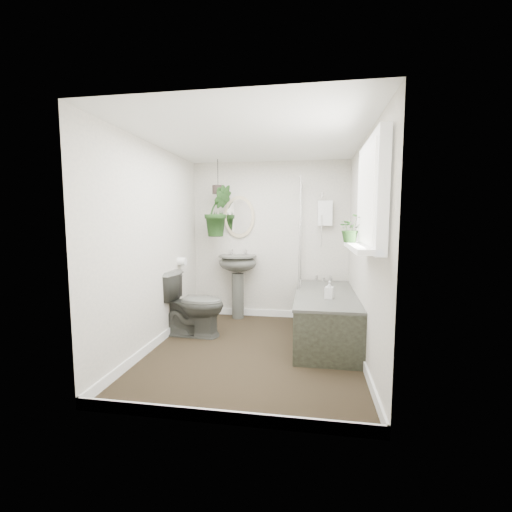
# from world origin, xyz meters

# --- Properties ---
(floor) EXTENTS (2.30, 2.80, 0.02)m
(floor) POSITION_xyz_m (0.00, 0.00, -0.01)
(floor) COLOR black
(floor) RESTS_ON ground
(ceiling) EXTENTS (2.30, 2.80, 0.02)m
(ceiling) POSITION_xyz_m (0.00, 0.00, 2.31)
(ceiling) COLOR white
(ceiling) RESTS_ON ground
(wall_back) EXTENTS (2.30, 0.02, 2.30)m
(wall_back) POSITION_xyz_m (0.00, 1.41, 1.15)
(wall_back) COLOR beige
(wall_back) RESTS_ON ground
(wall_front) EXTENTS (2.30, 0.02, 2.30)m
(wall_front) POSITION_xyz_m (0.00, -1.41, 1.15)
(wall_front) COLOR beige
(wall_front) RESTS_ON ground
(wall_left) EXTENTS (0.02, 2.80, 2.30)m
(wall_left) POSITION_xyz_m (-1.16, 0.00, 1.15)
(wall_left) COLOR beige
(wall_left) RESTS_ON ground
(wall_right) EXTENTS (0.02, 2.80, 2.30)m
(wall_right) POSITION_xyz_m (1.16, 0.00, 1.15)
(wall_right) COLOR beige
(wall_right) RESTS_ON ground
(skirting) EXTENTS (2.30, 2.80, 0.10)m
(skirting) POSITION_xyz_m (0.00, 0.00, 0.05)
(skirting) COLOR white
(skirting) RESTS_ON floor
(bathtub) EXTENTS (0.72, 1.72, 0.58)m
(bathtub) POSITION_xyz_m (0.80, 0.50, 0.29)
(bathtub) COLOR #44453F
(bathtub) RESTS_ON floor
(bath_screen) EXTENTS (0.04, 0.72, 1.40)m
(bath_screen) POSITION_xyz_m (0.47, 0.99, 1.28)
(bath_screen) COLOR silver
(bath_screen) RESTS_ON bathtub
(shower_box) EXTENTS (0.20, 0.10, 0.35)m
(shower_box) POSITION_xyz_m (0.80, 1.34, 1.55)
(shower_box) COLOR white
(shower_box) RESTS_ON wall_back
(oval_mirror) EXTENTS (0.46, 0.03, 0.62)m
(oval_mirror) POSITION_xyz_m (-0.45, 1.37, 1.50)
(oval_mirror) COLOR #C2B08B
(oval_mirror) RESTS_ON wall_back
(wall_sconce) EXTENTS (0.04, 0.04, 0.22)m
(wall_sconce) POSITION_xyz_m (-0.85, 1.36, 1.40)
(wall_sconce) COLOR black
(wall_sconce) RESTS_ON wall_back
(toilet_roll_holder) EXTENTS (0.11, 0.11, 0.11)m
(toilet_roll_holder) POSITION_xyz_m (-1.10, 0.70, 0.90)
(toilet_roll_holder) COLOR white
(toilet_roll_holder) RESTS_ON wall_left
(window_recess) EXTENTS (0.08, 1.00, 0.90)m
(window_recess) POSITION_xyz_m (1.09, -0.70, 1.65)
(window_recess) COLOR white
(window_recess) RESTS_ON wall_right
(window_sill) EXTENTS (0.18, 1.00, 0.04)m
(window_sill) POSITION_xyz_m (1.02, -0.70, 1.23)
(window_sill) COLOR white
(window_sill) RESTS_ON wall_right
(window_blinds) EXTENTS (0.01, 0.86, 0.76)m
(window_blinds) POSITION_xyz_m (1.04, -0.70, 1.65)
(window_blinds) COLOR white
(window_blinds) RESTS_ON wall_right
(toilet) EXTENTS (0.82, 0.49, 0.81)m
(toilet) POSITION_xyz_m (-0.85, 0.40, 0.41)
(toilet) COLOR #44453F
(toilet) RESTS_ON floor
(pedestal_sink) EXTENTS (0.62, 0.55, 0.95)m
(pedestal_sink) POSITION_xyz_m (-0.45, 1.24, 0.47)
(pedestal_sink) COLOR #44453F
(pedestal_sink) RESTS_ON floor
(sill_plant) EXTENTS (0.28, 0.26, 0.26)m
(sill_plant) POSITION_xyz_m (0.97, -0.40, 1.38)
(sill_plant) COLOR black
(sill_plant) RESTS_ON window_sill
(hanging_plant) EXTENTS (0.50, 0.47, 0.72)m
(hanging_plant) POSITION_xyz_m (-0.70, 1.11, 1.58)
(hanging_plant) COLOR black
(hanging_plant) RESTS_ON ceiling
(soap_bottle) EXTENTS (0.11, 0.11, 0.20)m
(soap_bottle) POSITION_xyz_m (0.82, 0.21, 0.68)
(soap_bottle) COLOR black
(soap_bottle) RESTS_ON bathtub
(hanging_pot) EXTENTS (0.16, 0.16, 0.12)m
(hanging_pot) POSITION_xyz_m (-0.70, 1.11, 1.88)
(hanging_pot) COLOR black
(hanging_pot) RESTS_ON ceiling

